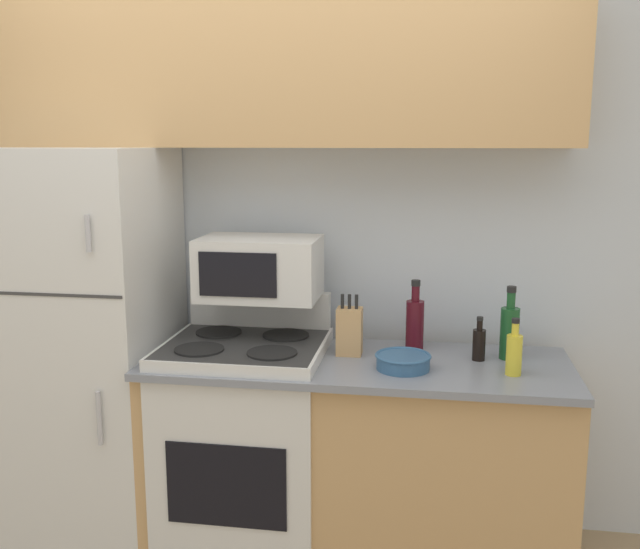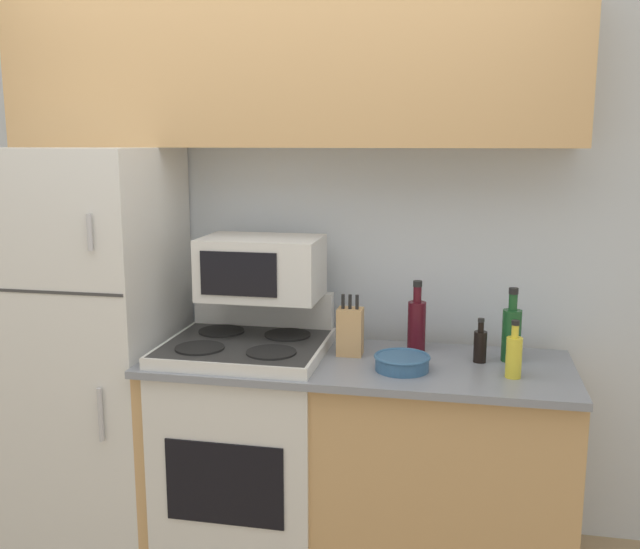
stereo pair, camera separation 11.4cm
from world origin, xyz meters
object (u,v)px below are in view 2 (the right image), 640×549
(bottle_wine_red, at_px, (417,323))
(refrigerator, at_px, (91,345))
(microwave, at_px, (262,267))
(knife_block, at_px, (350,331))
(bottle_cooking_spray, at_px, (514,355))
(bowl, at_px, (402,362))
(bottle_soy_sauce, at_px, (480,345))
(stove, at_px, (247,444))
(bottle_wine_green, at_px, (511,333))

(bottle_wine_red, bearing_deg, refrigerator, -174.74)
(microwave, distance_m, knife_block, 0.47)
(knife_block, bearing_deg, bottle_cooking_spray, -13.94)
(bowl, relative_size, bottle_cooking_spray, 1.00)
(bottle_soy_sauce, bearing_deg, knife_block, -179.26)
(stove, xyz_separation_m, microwave, (0.04, 0.12, 0.75))
(refrigerator, xyz_separation_m, bottle_wine_green, (1.81, 0.06, 0.14))
(refrigerator, relative_size, bottle_cooking_spray, 7.89)
(bottle_cooking_spray, bearing_deg, bowl, 179.74)
(bottle_wine_red, height_order, bottle_cooking_spray, bottle_wine_red)
(microwave, xyz_separation_m, bottle_cooking_spray, (1.04, -0.22, -0.26))
(refrigerator, bearing_deg, bowl, -5.93)
(knife_block, relative_size, bottle_soy_sauce, 1.43)
(microwave, height_order, bowl, microwave)
(bowl, xyz_separation_m, bottle_cooking_spray, (0.42, -0.00, 0.05))
(refrigerator, distance_m, knife_block, 1.17)
(refrigerator, bearing_deg, bottle_soy_sauce, 0.68)
(bowl, xyz_separation_m, bottle_wine_green, (0.42, 0.21, 0.09))
(stove, xyz_separation_m, bottle_cooking_spray, (1.08, -0.10, 0.49))
(stove, bearing_deg, knife_block, 8.37)
(microwave, distance_m, bottle_wine_green, 1.06)
(knife_block, relative_size, bottle_wine_green, 0.86)
(bottle_wine_green, height_order, bottle_wine_red, same)
(stove, bearing_deg, bottle_wine_green, 5.91)
(microwave, bearing_deg, knife_block, -8.71)
(stove, bearing_deg, bottle_wine_red, 14.64)
(bowl, bearing_deg, bottle_wine_red, 82.73)
(refrigerator, distance_m, bowl, 1.40)
(stove, xyz_separation_m, bottle_soy_sauce, (0.96, 0.07, 0.48))
(bowl, xyz_separation_m, bottle_wine_red, (0.04, 0.28, 0.09))
(microwave, xyz_separation_m, bottle_wine_red, (0.66, 0.06, -0.23))
(stove, relative_size, bowl, 5.01)
(refrigerator, xyz_separation_m, microwave, (0.77, 0.07, 0.37))
(refrigerator, distance_m, bottle_soy_sauce, 1.69)
(bottle_soy_sauce, xyz_separation_m, bottle_cooking_spray, (0.12, -0.17, 0.02))
(refrigerator, bearing_deg, bottle_wine_green, 1.94)
(bottle_wine_green, distance_m, bottle_cooking_spray, 0.21)
(bowl, bearing_deg, stove, 171.85)
(bottle_wine_green, height_order, bottle_soy_sauce, bottle_wine_green)
(bottle_wine_green, xyz_separation_m, bottle_wine_red, (-0.38, 0.07, 0.00))
(microwave, height_order, knife_block, microwave)
(refrigerator, height_order, bottle_cooking_spray, refrigerator)
(bottle_soy_sauce, bearing_deg, bottle_wine_green, 18.76)
(microwave, height_order, bottle_cooking_spray, microwave)
(bowl, xyz_separation_m, bottle_soy_sauce, (0.30, 0.17, 0.04))
(stove, relative_size, bottle_wine_green, 3.66)
(bottle_cooking_spray, bearing_deg, stove, 174.88)
(bowl, bearing_deg, microwave, 160.64)
(microwave, relative_size, bottle_wine_green, 1.67)
(knife_block, height_order, bottle_wine_red, bottle_wine_red)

